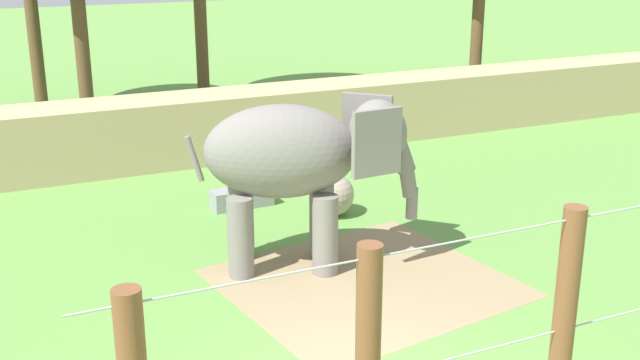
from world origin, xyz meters
name	(u,v)px	position (x,y,z in m)	size (l,w,h in m)	color
dirt_patch	(365,283)	(1.49, 2.70, 0.00)	(4.74, 4.37, 0.01)	#937F5B
embankment_wall	(159,131)	(0.00, 11.71, 0.89)	(36.00, 1.80, 1.78)	tan
elephant	(299,159)	(0.75, 3.93, 2.09)	(4.05, 2.54, 3.15)	gray
enrichment_ball	(333,195)	(2.47, 6.11, 0.48)	(0.96, 0.96, 0.96)	tan
feed_trough	(242,198)	(0.83, 7.46, 0.22)	(1.42, 0.55, 0.44)	gray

